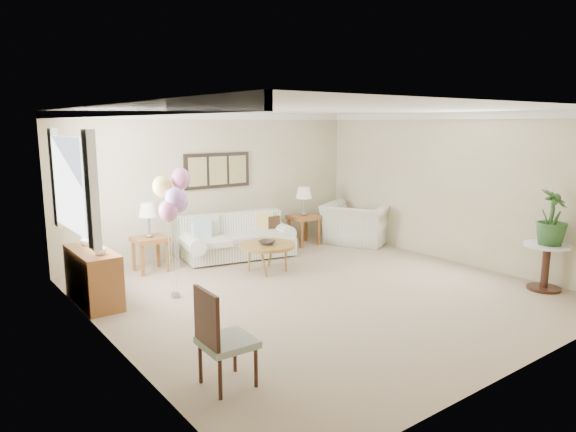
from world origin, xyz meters
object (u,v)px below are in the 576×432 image
object	(u,v)px
sofa	(238,240)
coffee_table	(267,246)
armchair	(357,224)
accent_chair	(220,336)
balloon_cluster	(173,196)

from	to	relation	value
sofa	coffee_table	world-z (taller)	sofa
sofa	armchair	size ratio (longest dim) A/B	1.85
sofa	accent_chair	xyz separation A→B (m)	(-2.57, -3.93, 0.19)
balloon_cluster	sofa	bearing A→B (deg)	37.03
sofa	armchair	xyz separation A→B (m)	(2.53, -0.48, 0.09)
sofa	coffee_table	size ratio (longest dim) A/B	2.50
armchair	accent_chair	bearing A→B (deg)	98.68
armchair	sofa	bearing A→B (deg)	53.83
balloon_cluster	accent_chair	bearing A→B (deg)	-105.90
sofa	armchair	bearing A→B (deg)	-10.77
sofa	balloon_cluster	xyz separation A→B (m)	(-1.85, -1.40, 1.13)
sofa	coffee_table	bearing A→B (deg)	-94.35
armchair	balloon_cluster	bearing A→B (deg)	76.41
coffee_table	balloon_cluster	distance (m)	2.07
coffee_table	armchair	xyz separation A→B (m)	(2.61, 0.59, -0.02)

